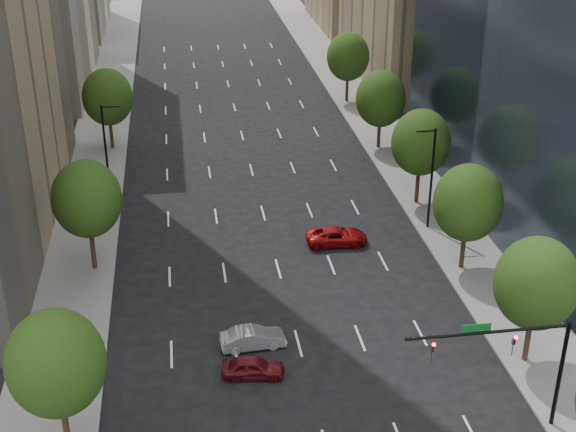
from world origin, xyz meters
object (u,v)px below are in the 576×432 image
car_silver (253,338)px  car_red_far (337,236)px  traffic_signal (521,354)px  car_maroon (253,367)px

car_silver → car_red_far: (8.28, 13.33, -0.00)m
traffic_signal → car_red_far: bearing=102.7°
car_maroon → car_silver: car_silver is taller
car_red_far → car_silver: bearing=150.8°
traffic_signal → car_silver: (-13.53, 10.02, -4.47)m
car_silver → car_red_far: 15.69m
car_maroon → car_silver: bearing=1.4°
car_maroon → car_red_far: (8.61, 16.40, 0.03)m
car_silver → car_maroon: bearing=169.2°
car_red_far → car_maroon: bearing=155.0°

